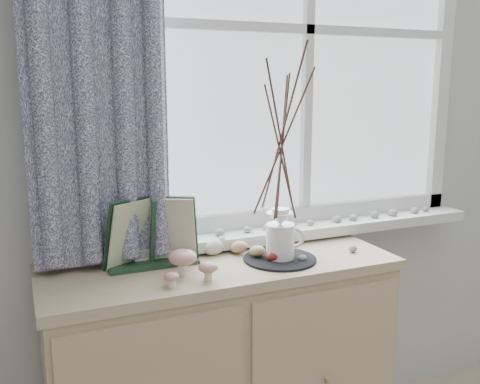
% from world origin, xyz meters
% --- Properties ---
extents(sideboard, '(1.20, 0.45, 0.85)m').
position_xyz_m(sideboard, '(-0.15, 1.75, 0.43)').
color(sideboard, tan).
rests_on(sideboard, ground).
extents(botanical_book, '(0.35, 0.13, 0.24)m').
position_xyz_m(botanical_book, '(-0.37, 1.79, 0.97)').
color(botanical_book, '#1B3924').
rests_on(botanical_book, sideboard).
extents(toadstool_cluster, '(0.17, 0.15, 0.08)m').
position_xyz_m(toadstool_cluster, '(-0.30, 1.66, 0.90)').
color(toadstool_cluster, white).
rests_on(toadstool_cluster, sideboard).
extents(wooden_eggs, '(0.13, 0.17, 0.07)m').
position_xyz_m(wooden_eggs, '(-0.02, 1.75, 0.88)').
color(wooden_eggs, tan).
rests_on(wooden_eggs, sideboard).
extents(songbird_figurine, '(0.13, 0.09, 0.06)m').
position_xyz_m(songbird_figurine, '(-0.14, 1.84, 0.88)').
color(songbird_figurine, silver).
rests_on(songbird_figurine, sideboard).
extents(crocheted_doily, '(0.25, 0.25, 0.01)m').
position_xyz_m(crocheted_doily, '(0.05, 1.70, 0.85)').
color(crocheted_doily, black).
rests_on(crocheted_doily, sideboard).
extents(twig_pitcher, '(0.34, 0.34, 0.74)m').
position_xyz_m(twig_pitcher, '(0.05, 1.70, 1.27)').
color(twig_pitcher, white).
rests_on(twig_pitcher, crocheted_doily).
extents(sideboard_pebbles, '(0.33, 0.23, 0.02)m').
position_xyz_m(sideboard_pebbles, '(0.15, 1.75, 0.86)').
color(sideboard_pebbles, gray).
rests_on(sideboard_pebbles, sideboard).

